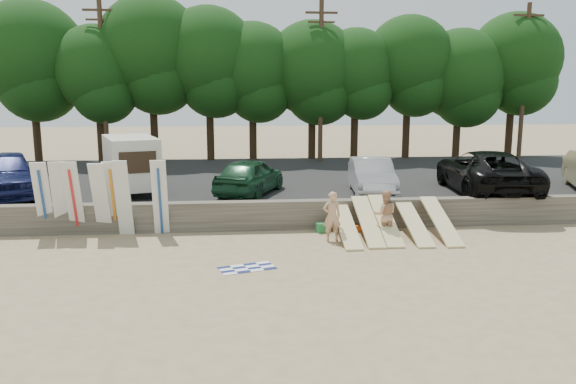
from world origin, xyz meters
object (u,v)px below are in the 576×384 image
Objects in this scene: box_trailer at (131,162)px; car_2 at (372,176)px; car_0 at (6,174)px; cooler at (322,228)px; car_3 at (486,171)px; beachgoer_a at (332,216)px; car_1 at (250,176)px; beachgoer_b at (385,215)px.

box_trailer is 9.56m from car_2.
car_2 is (14.22, -0.73, -0.17)m from car_0.
box_trailer is at bearing 137.86° from cooler.
box_trailer reaches higher than car_0.
car_3 is 7.91m from cooler.
car_1 is at bearing -66.06° from beachgoer_a.
car_3 is at bearing -135.09° from beachgoer_b.
box_trailer is at bearing -40.27° from beachgoer_a.
car_1 is at bearing -23.87° from car_0.
beachgoer_b is at bearing -48.32° from box_trailer.
car_2 is at bearing -24.78° from car_0.
car_3 is at bearing -160.08° from car_1.
cooler is at bearing -122.06° from car_2.
beachgoer_b is (8.93, -5.14, -1.17)m from box_trailer.
car_2 is 4.19m from cooler.
car_3 reaches higher than car_1.
car_2 is at bearing -24.13° from box_trailer.
box_trailer is 0.64× the size of car_3.
car_3 is 6.74m from beachgoer_b.
box_trailer reaches higher than car_1.
beachgoer_a is (11.91, -5.02, -0.78)m from car_0.
cooler is at bearing 29.78° from car_3.
beachgoer_a reaches higher than cooler.
car_3 is 8.22m from beachgoer_a.
car_2 reaches higher than beachgoer_a.
car_2 is 0.71× the size of car_3.
car_1 reaches higher than beachgoer_b.
beachgoer_b is at bearing 155.17° from car_1.
beachgoer_b is (4.25, -4.59, -0.62)m from car_1.
car_0 is (-4.72, -0.22, -0.38)m from box_trailer.
car_3 reaches higher than beachgoer_b.
car_0 reaches higher than beachgoer_a.
beachgoer_b is at bearing -41.64° from car_0.
cooler is at bearing 146.01° from car_1.
beachgoer_b reaches higher than cooler.
beachgoer_b is (1.75, 0.10, -0.00)m from beachgoer_a.
car_1 is at bearing -25.15° from box_trailer.
beachgoer_a is 4.25× the size of cooler.
box_trailer is at bearing -19.18° from car_0.
car_0 is 14.24m from car_2.
beachgoer_a is at bearing 37.45° from car_3.
car_1 is (4.68, -0.55, -0.55)m from box_trailer.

